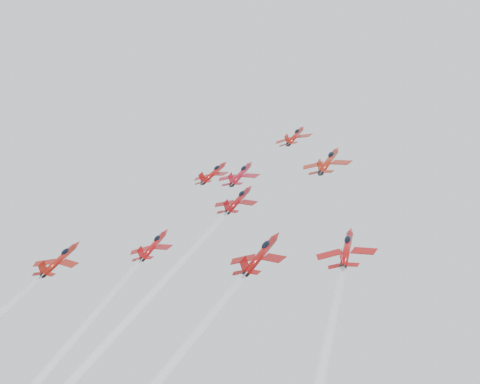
% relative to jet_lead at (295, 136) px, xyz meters
% --- Properties ---
extents(jet_lead, '(9.27, 11.24, 9.03)m').
position_rel_jet_lead_xyz_m(jet_lead, '(0.00, 0.00, 0.00)').
color(jet_lead, maroon).
extents(jet_row2_left, '(8.81, 10.69, 8.58)m').
position_rel_jet_lead_xyz_m(jet_row2_left, '(-14.29, -13.24, -10.58)').
color(jet_row2_left, '#9C0E0E').
extents(jet_row2_center, '(9.39, 11.40, 9.15)m').
position_rel_jet_lead_xyz_m(jet_row2_center, '(-6.43, -15.50, -12.38)').
color(jet_row2_center, '#A20F20').
extents(jet_row2_right, '(10.11, 12.26, 9.84)m').
position_rel_jet_lead_xyz_m(jet_row2_right, '(12.69, -15.10, -12.05)').
color(jet_row2_right, '#A5210F').
extents(jet_center, '(8.90, 76.56, 61.47)m').
position_rel_jet_lead_xyz_m(jet_center, '(-1.77, -59.85, -47.87)').
color(jet_center, maroon).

